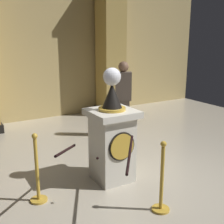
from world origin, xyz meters
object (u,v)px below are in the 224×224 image
(pedestal_clock, at_px, (112,137))
(bystander_guest, at_px, (123,97))
(stanchion_near, at_px, (37,178))
(stanchion_far, at_px, (162,187))

(pedestal_clock, distance_m, bystander_guest, 2.19)
(stanchion_near, height_order, stanchion_far, stanchion_near)
(stanchion_far, bearing_deg, pedestal_clock, 95.36)
(pedestal_clock, bearing_deg, stanchion_near, -178.08)
(pedestal_clock, xyz_separation_m, stanchion_far, (0.10, -1.10, -0.39))
(stanchion_near, distance_m, bystander_guest, 3.16)
(pedestal_clock, height_order, stanchion_far, pedestal_clock)
(pedestal_clock, bearing_deg, stanchion_far, -84.64)
(pedestal_clock, distance_m, stanchion_near, 1.29)
(stanchion_near, relative_size, stanchion_far, 1.03)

